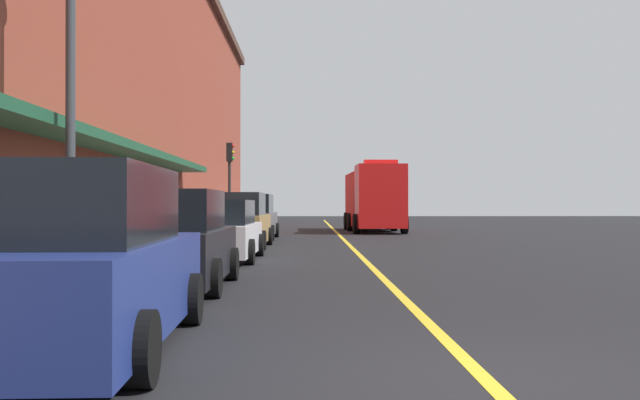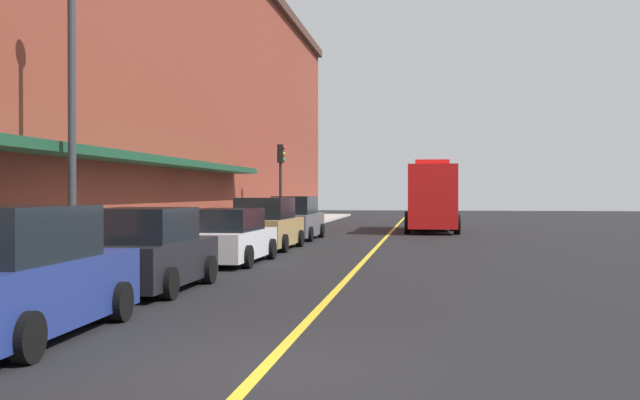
{
  "view_description": "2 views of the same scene",
  "coord_description": "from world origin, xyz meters",
  "px_view_note": "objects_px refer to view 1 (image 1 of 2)",
  "views": [
    {
      "loc": [
        -1.52,
        -6.03,
        1.5
      ],
      "look_at": [
        -0.94,
        27.14,
        1.68
      ],
      "focal_mm": 39.84,
      "sensor_mm": 36.0,
      "label": 1
    },
    {
      "loc": [
        1.9,
        -8.81,
        2.06
      ],
      "look_at": [
        -1.77,
        17.26,
        1.81
      ],
      "focal_mm": 42.9,
      "sensor_mm": 36.0,
      "label": 2
    }
  ],
  "objects_px": {
    "parked_car_2": "(219,232)",
    "parking_meter_2": "(132,224)",
    "parked_car_0": "(76,266)",
    "parked_car_3": "(238,222)",
    "parking_meter_1": "(105,227)",
    "parked_car_1": "(170,243)",
    "parked_car_4": "(253,218)",
    "parking_meter_0": "(123,225)",
    "traffic_light_near": "(230,170)",
    "street_lamp_left": "(71,49)",
    "fire_truck": "(373,199)"
  },
  "relations": [
    {
      "from": "parked_car_0",
      "to": "parking_meter_1",
      "type": "bearing_deg",
      "value": 11.8
    },
    {
      "from": "parked_car_2",
      "to": "traffic_light_near",
      "type": "bearing_deg",
      "value": 6.15
    },
    {
      "from": "parked_car_2",
      "to": "parked_car_3",
      "type": "xyz_separation_m",
      "value": [
        -0.03,
        5.57,
        0.12
      ]
    },
    {
      "from": "fire_truck",
      "to": "parking_meter_0",
      "type": "xyz_separation_m",
      "value": [
        -7.4,
        -23.66,
        -0.7
      ]
    },
    {
      "from": "parked_car_3",
      "to": "parking_meter_2",
      "type": "xyz_separation_m",
      "value": [
        -1.45,
        -8.93,
        0.18
      ]
    },
    {
      "from": "parking_meter_1",
      "to": "parking_meter_2",
      "type": "bearing_deg",
      "value": 90.0
    },
    {
      "from": "parked_car_1",
      "to": "parked_car_4",
      "type": "xyz_separation_m",
      "value": [
        0.09,
        17.84,
        0.07
      ]
    },
    {
      "from": "parked_car_0",
      "to": "parking_meter_2",
      "type": "bearing_deg",
      "value": 8.54
    },
    {
      "from": "parked_car_1",
      "to": "parked_car_3",
      "type": "relative_size",
      "value": 0.91
    },
    {
      "from": "traffic_light_near",
      "to": "parked_car_0",
      "type": "bearing_deg",
      "value": -86.98
    },
    {
      "from": "parked_car_0",
      "to": "parking_meter_0",
      "type": "bearing_deg",
      "value": 9.47
    },
    {
      "from": "parking_meter_0",
      "to": "parking_meter_2",
      "type": "relative_size",
      "value": 1.0
    },
    {
      "from": "parked_car_1",
      "to": "parking_meter_0",
      "type": "distance_m",
      "value": 2.64
    },
    {
      "from": "parked_car_3",
      "to": "parked_car_1",
      "type": "bearing_deg",
      "value": -178.88
    },
    {
      "from": "parked_car_0",
      "to": "parked_car_3",
      "type": "bearing_deg",
      "value": -1.49
    },
    {
      "from": "parked_car_2",
      "to": "traffic_light_near",
      "type": "relative_size",
      "value": 1.11
    },
    {
      "from": "parked_car_4",
      "to": "parking_meter_1",
      "type": "relative_size",
      "value": 3.68
    },
    {
      "from": "parked_car_4",
      "to": "fire_truck",
      "type": "height_order",
      "value": "fire_truck"
    },
    {
      "from": "parked_car_0",
      "to": "parked_car_4",
      "type": "height_order",
      "value": "parked_car_4"
    },
    {
      "from": "parked_car_2",
      "to": "parking_meter_2",
      "type": "relative_size",
      "value": 3.6
    },
    {
      "from": "parked_car_2",
      "to": "parking_meter_2",
      "type": "xyz_separation_m",
      "value": [
        -1.47,
        -3.37,
        0.3
      ]
    },
    {
      "from": "parked_car_3",
      "to": "traffic_light_near",
      "type": "relative_size",
      "value": 1.1
    },
    {
      "from": "parked_car_3",
      "to": "traffic_light_near",
      "type": "xyz_separation_m",
      "value": [
        -1.38,
        9.88,
        2.28
      ]
    },
    {
      "from": "parking_meter_2",
      "to": "parked_car_0",
      "type": "bearing_deg",
      "value": -79.82
    },
    {
      "from": "parked_car_0",
      "to": "fire_truck",
      "type": "relative_size",
      "value": 0.58
    },
    {
      "from": "parked_car_4",
      "to": "parking_meter_2",
      "type": "distance_m",
      "value": 14.98
    },
    {
      "from": "parked_car_0",
      "to": "traffic_light_near",
      "type": "relative_size",
      "value": 1.15
    },
    {
      "from": "parked_car_1",
      "to": "parked_car_3",
      "type": "bearing_deg",
      "value": -0.03
    },
    {
      "from": "parked_car_2",
      "to": "parking_meter_2",
      "type": "bearing_deg",
      "value": 157.31
    },
    {
      "from": "parked_car_2",
      "to": "parked_car_4",
      "type": "relative_size",
      "value": 0.98
    },
    {
      "from": "parked_car_1",
      "to": "parking_meter_1",
      "type": "distance_m",
      "value": 1.67
    },
    {
      "from": "parked_car_3",
      "to": "parking_meter_1",
      "type": "distance_m",
      "value": 11.09
    },
    {
      "from": "traffic_light_near",
      "to": "parking_meter_1",
      "type": "bearing_deg",
      "value": -90.17
    },
    {
      "from": "parked_car_2",
      "to": "fire_truck",
      "type": "bearing_deg",
      "value": -15.92
    },
    {
      "from": "parked_car_0",
      "to": "parked_car_2",
      "type": "height_order",
      "value": "parked_car_0"
    },
    {
      "from": "parking_meter_2",
      "to": "parked_car_1",
      "type": "bearing_deg",
      "value": -64.52
    },
    {
      "from": "fire_truck",
      "to": "parking_meter_1",
      "type": "distance_m",
      "value": 26.1
    },
    {
      "from": "parked_car_3",
      "to": "parked_car_4",
      "type": "height_order",
      "value": "parked_car_4"
    },
    {
      "from": "fire_truck",
      "to": "street_lamp_left",
      "type": "relative_size",
      "value": 1.22
    },
    {
      "from": "parked_car_2",
      "to": "parking_meter_1",
      "type": "height_order",
      "value": "parked_car_2"
    },
    {
      "from": "parked_car_1",
      "to": "parking_meter_1",
      "type": "height_order",
      "value": "parked_car_1"
    },
    {
      "from": "parking_meter_0",
      "to": "street_lamp_left",
      "type": "bearing_deg",
      "value": -111.86
    },
    {
      "from": "parked_car_0",
      "to": "parking_meter_2",
      "type": "distance_m",
      "value": 8.43
    },
    {
      "from": "street_lamp_left",
      "to": "parking_meter_1",
      "type": "bearing_deg",
      "value": 13.57
    },
    {
      "from": "parked_car_4",
      "to": "parking_meter_2",
      "type": "height_order",
      "value": "parked_car_4"
    },
    {
      "from": "parking_meter_2",
      "to": "traffic_light_near",
      "type": "height_order",
      "value": "traffic_light_near"
    },
    {
      "from": "parked_car_2",
      "to": "street_lamp_left",
      "type": "xyz_separation_m",
      "value": [
        -2.07,
        -5.57,
        3.64
      ]
    },
    {
      "from": "parking_meter_1",
      "to": "parked_car_2",
      "type": "bearing_deg",
      "value": 74.83
    },
    {
      "from": "parking_meter_0",
      "to": "parking_meter_1",
      "type": "distance_m",
      "value": 1.35
    },
    {
      "from": "parked_car_1",
      "to": "parked_car_4",
      "type": "bearing_deg",
      "value": -0.12
    }
  ]
}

